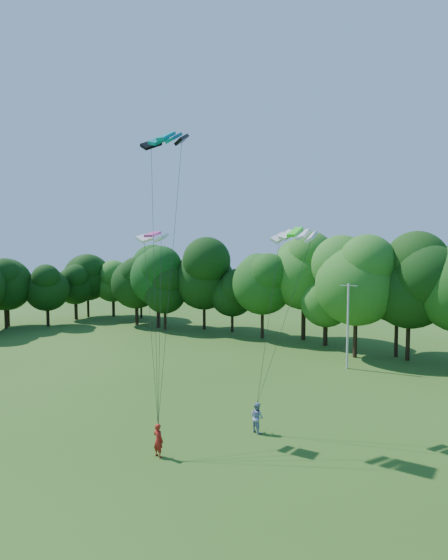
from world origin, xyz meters
The scene contains 10 objects.
ground centered at (0.00, 0.00, 0.00)m, with size 160.00×160.00×0.00m, color #294E15.
utility_pole centered at (2.30, 28.62, 4.27)m, with size 1.65×0.36×8.31m.
kite_flyer_left centered at (0.33, 4.84, 0.94)m, with size 0.69×0.45×1.89m, color #AA1D15.
kite_flyer_right centered at (3.04, 10.90, 0.96)m, with size 0.94×0.73×1.92m, color #8694BB.
kite_teal centered at (-2.79, 8.96, 18.92)m, with size 3.24×1.64×0.83m.
kite_green centered at (4.31, 13.37, 12.72)m, with size 2.88×1.33×0.69m.
kite_pink centered at (-3.22, 8.07, 12.57)m, with size 2.18×1.27×0.41m.
tree_back_west centered at (-28.19, 33.60, 8.22)m, with size 9.05×9.05×13.16m.
tree_back_center centered at (4.85, 36.25, 8.47)m, with size 9.32×9.32×13.56m.
tree_flank_west centered at (-46.88, 20.92, 6.69)m, with size 7.38×7.38×10.73m.
Camera 1 is at (17.30, -12.08, 11.66)m, focal length 28.00 mm.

